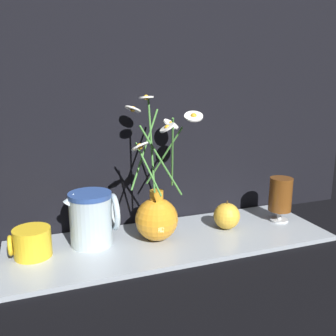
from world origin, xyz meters
TOP-DOWN VIEW (x-y plane):
  - ground_plane at (0.00, 0.00)m, footprint 6.00×6.00m
  - shelf at (0.00, 0.00)m, footprint 0.86×0.28m
  - backdrop_wall at (0.00, 0.16)m, footprint 1.36×0.02m
  - vase_with_flowers at (-0.04, 0.01)m, footprint 0.20×0.24m
  - yellow_mug at (-0.35, 0.02)m, footprint 0.10×0.09m
  - ceramic_pitcher at (-0.20, 0.04)m, footprint 0.13×0.11m
  - tea_glass at (0.35, 0.01)m, footprint 0.07×0.07m
  - orange_fruit at (0.17, 0.01)m, footprint 0.08×0.08m

SIDE VIEW (x-z plane):
  - ground_plane at x=0.00m, z-range 0.00..0.00m
  - shelf at x=0.00m, z-range 0.00..0.01m
  - yellow_mug at x=-0.35m, z-range 0.01..0.08m
  - orange_fruit at x=0.17m, z-range 0.01..0.09m
  - vase_with_flowers at x=-0.04m, z-range -0.11..0.27m
  - ceramic_pitcher at x=-0.20m, z-range 0.01..0.16m
  - tea_glass at x=0.35m, z-range 0.03..0.16m
  - backdrop_wall at x=0.00m, z-range 0.00..1.10m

